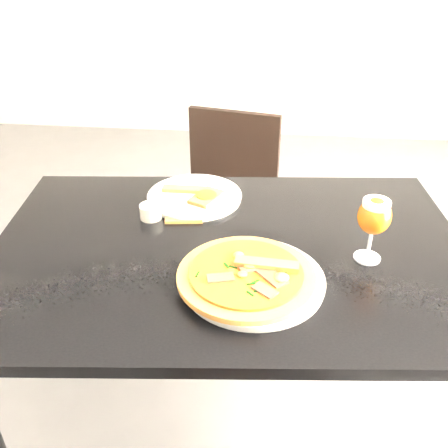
# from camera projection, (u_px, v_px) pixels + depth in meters

# --- Properties ---
(dining_table) EXTENTS (1.27, 0.91, 0.75)m
(dining_table) POSITION_uv_depth(u_px,v_px,m) (229.00, 275.00, 1.30)
(dining_table) COLOR black
(dining_table) RESTS_ON ground
(chair_far) EXTENTS (0.46, 0.46, 0.83)m
(chair_far) POSITION_uv_depth(u_px,v_px,m) (225.00, 210.00, 2.00)
(chair_far) COLOR black
(chair_far) RESTS_ON ground
(plate_main) EXTENTS (0.39, 0.39, 0.02)m
(plate_main) POSITION_uv_depth(u_px,v_px,m) (253.00, 280.00, 1.13)
(plate_main) COLOR silver
(plate_main) RESTS_ON dining_table
(pizza) EXTENTS (0.31, 0.31, 0.03)m
(pizza) POSITION_uv_depth(u_px,v_px,m) (247.00, 275.00, 1.11)
(pizza) COLOR #A47427
(pizza) RESTS_ON plate_main
(plate_second) EXTENTS (0.28, 0.28, 0.01)m
(plate_second) POSITION_uv_depth(u_px,v_px,m) (195.00, 197.00, 1.47)
(plate_second) COLOR silver
(plate_second) RESTS_ON dining_table
(crust_scraps) EXTENTS (0.19, 0.12, 0.01)m
(crust_scraps) POSITION_uv_depth(u_px,v_px,m) (199.00, 194.00, 1.45)
(crust_scraps) COLOR #A47427
(crust_scraps) RESTS_ON plate_second
(loose_crust) EXTENTS (0.10, 0.04, 0.01)m
(loose_crust) POSITION_uv_depth(u_px,v_px,m) (184.00, 220.00, 1.36)
(loose_crust) COLOR #A47427
(loose_crust) RESTS_ON dining_table
(sauce_cup) EXTENTS (0.06, 0.06, 0.04)m
(sauce_cup) POSITION_uv_depth(u_px,v_px,m) (151.00, 211.00, 1.37)
(sauce_cup) COLOR silver
(sauce_cup) RESTS_ON dining_table
(beer_glass) EXTENTS (0.08, 0.08, 0.16)m
(beer_glass) POSITION_uv_depth(u_px,v_px,m) (374.00, 217.00, 1.15)
(beer_glass) COLOR silver
(beer_glass) RESTS_ON dining_table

